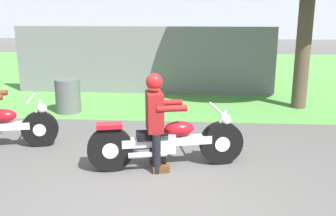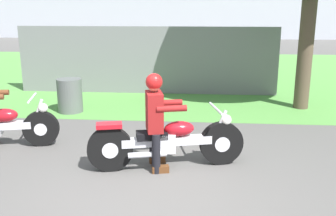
% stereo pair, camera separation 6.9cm
% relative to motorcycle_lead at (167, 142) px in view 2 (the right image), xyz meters
% --- Properties ---
extents(ground, '(120.00, 120.00, 0.00)m').
position_rel_motorcycle_lead_xyz_m(ground, '(-0.19, -1.14, -0.40)').
color(ground, '#565451').
extents(grass_verge, '(60.00, 12.00, 0.01)m').
position_rel_motorcycle_lead_xyz_m(grass_verge, '(-0.19, 8.32, -0.39)').
color(grass_verge, '#549342').
rests_on(grass_verge, ground).
extents(motorcycle_lead, '(2.26, 0.82, 0.88)m').
position_rel_motorcycle_lead_xyz_m(motorcycle_lead, '(0.00, 0.00, 0.00)').
color(motorcycle_lead, black).
rests_on(motorcycle_lead, ground).
extents(rider_lead, '(0.62, 0.55, 1.41)m').
position_rel_motorcycle_lead_xyz_m(rider_lead, '(-0.16, -0.04, 0.42)').
color(rider_lead, black).
rests_on(rider_lead, ground).
extents(trash_can, '(0.55, 0.55, 0.75)m').
position_rel_motorcycle_lead_xyz_m(trash_can, '(-2.43, 2.91, -0.02)').
color(trash_can, '#595E5B').
rests_on(trash_can, ground).
extents(fence_segment, '(7.00, 0.06, 1.80)m').
position_rel_motorcycle_lead_xyz_m(fence_segment, '(-0.98, 4.99, 0.50)').
color(fence_segment, slate).
rests_on(fence_segment, ground).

